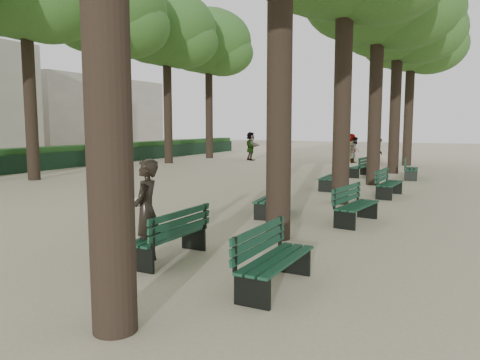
% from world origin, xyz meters
% --- Properties ---
extents(ground, '(120.00, 120.00, 0.00)m').
position_xyz_m(ground, '(0.00, 0.00, 0.00)').
color(ground, '#BFB290').
rests_on(ground, ground).
extents(tree_central_4, '(6.00, 6.00, 9.95)m').
position_xyz_m(tree_central_4, '(1.50, 18.00, 7.65)').
color(tree_central_4, '#33261C').
rests_on(tree_central_4, ground).
extents(tree_central_5, '(6.00, 6.00, 9.95)m').
position_xyz_m(tree_central_5, '(1.50, 23.00, 7.65)').
color(tree_central_5, '#33261C').
rests_on(tree_central_5, ground).
extents(tree_far_3, '(6.00, 6.00, 10.45)m').
position_xyz_m(tree_far_3, '(-12.00, 13.00, 8.14)').
color(tree_far_3, '#33261C').
rests_on(tree_far_3, ground).
extents(tree_far_4, '(6.00, 6.00, 10.45)m').
position_xyz_m(tree_far_4, '(-12.00, 18.00, 8.14)').
color(tree_far_4, '#33261C').
rests_on(tree_far_4, ground).
extents(tree_far_5, '(6.00, 6.00, 10.45)m').
position_xyz_m(tree_far_5, '(-12.00, 23.00, 8.14)').
color(tree_far_5, '#33261C').
rests_on(tree_far_5, ground).
extents(bench_left_0, '(0.60, 1.81, 0.92)m').
position_xyz_m(bench_left_0, '(0.37, 0.67, 0.27)').
color(bench_left_0, black).
rests_on(bench_left_0, ground).
extents(bench_left_1, '(0.80, 1.86, 0.92)m').
position_xyz_m(bench_left_1, '(0.37, 5.35, 0.27)').
color(bench_left_1, black).
rests_on(bench_left_1, ground).
extents(bench_left_2, '(0.65, 1.82, 0.92)m').
position_xyz_m(bench_left_2, '(0.37, 10.93, 0.27)').
color(bench_left_2, black).
rests_on(bench_left_2, ground).
extents(bench_left_3, '(0.80, 1.86, 0.92)m').
position_xyz_m(bench_left_3, '(0.37, 15.74, 0.27)').
color(bench_left_3, black).
rests_on(bench_left_3, ground).
extents(bench_right_0, '(0.59, 1.81, 0.92)m').
position_xyz_m(bench_right_0, '(2.63, 0.15, 0.27)').
color(bench_right_0, black).
rests_on(bench_right_0, ground).
extents(bench_right_1, '(0.79, 1.86, 0.92)m').
position_xyz_m(bench_right_1, '(2.63, 5.28, 0.27)').
color(bench_right_1, black).
rests_on(bench_right_1, ground).
extents(bench_right_2, '(0.66, 1.83, 0.92)m').
position_xyz_m(bench_right_2, '(2.63, 10.03, 0.27)').
color(bench_right_2, black).
rests_on(bench_right_2, ground).
extents(bench_right_3, '(0.75, 1.85, 0.92)m').
position_xyz_m(bench_right_3, '(2.63, 15.75, 0.27)').
color(bench_right_3, black).
rests_on(bench_right_3, ground).
extents(man_with_map, '(0.73, 0.81, 1.82)m').
position_xyz_m(man_with_map, '(0.14, 0.34, 0.91)').
color(man_with_map, black).
rests_on(man_with_map, ground).
extents(pedestrian_b, '(0.54, 1.08, 1.60)m').
position_xyz_m(pedestrian_b, '(-0.30, 23.69, 0.80)').
color(pedestrian_b, '#262628').
rests_on(pedestrian_b, ground).
extents(pedestrian_e, '(1.58, 1.45, 1.91)m').
position_xyz_m(pedestrian_e, '(-8.45, 22.45, 0.95)').
color(pedestrian_e, '#262628').
rests_on(pedestrian_e, ground).
extents(pedestrian_a, '(0.36, 0.80, 1.63)m').
position_xyz_m(pedestrian_a, '(-1.66, 23.49, 0.82)').
color(pedestrian_a, '#262628').
rests_on(pedestrian_a, ground).
extents(pedestrian_d, '(0.84, 0.91, 1.80)m').
position_xyz_m(pedestrian_d, '(-2.24, 24.98, 0.90)').
color(pedestrian_d, '#262628').
rests_on(pedestrian_d, ground).
extents(fence, '(0.08, 42.00, 0.90)m').
position_xyz_m(fence, '(-15.00, 11.00, 0.45)').
color(fence, black).
rests_on(fence, ground).
extents(hedge, '(1.20, 42.00, 1.20)m').
position_xyz_m(hedge, '(-15.70, 11.00, 0.60)').
color(hedge, '#184317').
rests_on(hedge, ground).
extents(building_far, '(12.00, 16.00, 7.00)m').
position_xyz_m(building_far, '(-33.00, 30.00, 3.50)').
color(building_far, '#B7B2A3').
rests_on(building_far, ground).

